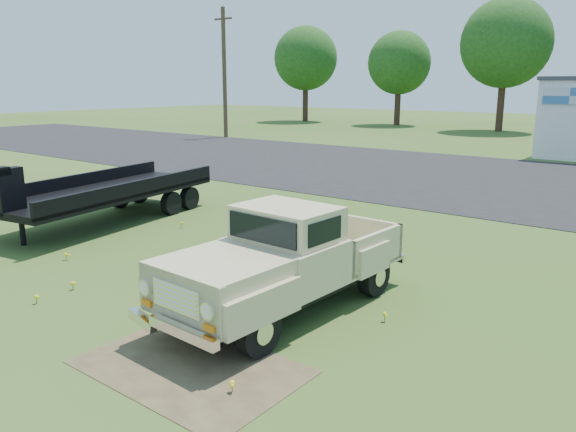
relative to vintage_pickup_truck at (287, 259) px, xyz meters
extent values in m
plane|color=#2F4E19|center=(-1.29, 0.60, -0.91)|extent=(140.00, 140.00, 0.00)
cube|color=black|center=(-1.29, 15.60, -0.91)|extent=(90.00, 14.00, 0.02)
cube|color=#453825|center=(0.21, -2.40, -0.91)|extent=(3.00, 2.00, 0.01)
cube|color=#453825|center=(-3.29, 4.10, -0.91)|extent=(2.20, 1.60, 0.01)
cube|color=silver|center=(-0.79, 23.55, 2.29)|extent=(2.50, 0.08, 0.80)
cylinder|color=#432E1F|center=(-23.29, 22.60, 3.59)|extent=(0.30, 0.30, 9.00)
cube|color=#432E1F|center=(-23.29, 22.60, 7.29)|extent=(1.60, 0.12, 0.12)
cylinder|color=#3C261B|center=(-29.29, 40.60, 0.89)|extent=(0.56, 0.56, 3.60)
sphere|color=#1B4012|center=(-29.29, 40.60, 5.41)|extent=(6.40, 6.40, 6.40)
cylinder|color=#3C261B|center=(-19.29, 41.60, 0.71)|extent=(0.56, 0.56, 3.24)
sphere|color=#1B4012|center=(-19.29, 41.60, 4.78)|extent=(5.76, 5.76, 5.76)
cylinder|color=#3C261B|center=(-9.29, 40.10, 1.07)|extent=(0.56, 0.56, 3.96)
sphere|color=#1B4012|center=(-9.29, 40.10, 6.04)|extent=(7.04, 7.04, 7.04)
camera|label=1|loc=(5.54, -7.09, 2.85)|focal=35.00mm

